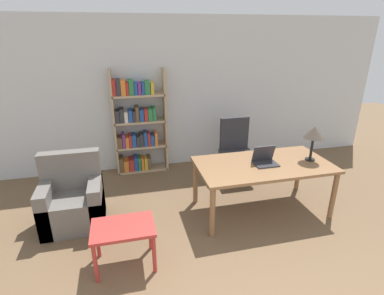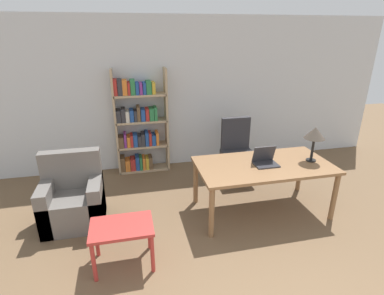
% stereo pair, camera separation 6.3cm
% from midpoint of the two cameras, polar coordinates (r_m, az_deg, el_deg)
% --- Properties ---
extents(wall_back, '(8.00, 0.06, 2.70)m').
position_cam_midpoint_polar(wall_back, '(5.56, -1.64, 10.10)').
color(wall_back, silver).
rests_on(wall_back, ground_plane).
extents(desk, '(1.84, 0.96, 0.73)m').
position_cam_midpoint_polar(desk, '(4.26, 13.87, -4.03)').
color(desk, olive).
rests_on(desk, ground_plane).
extents(laptop, '(0.32, 0.24, 0.25)m').
position_cam_midpoint_polar(laptop, '(4.20, 14.18, -2.42)').
color(laptop, '#2D2D33').
rests_on(laptop, desk).
extents(table_lamp, '(0.28, 0.28, 0.49)m').
position_cam_midpoint_polar(table_lamp, '(4.40, 22.75, 2.39)').
color(table_lamp, black).
rests_on(table_lamp, desk).
extents(office_chair, '(0.55, 0.55, 1.06)m').
position_cam_midpoint_polar(office_chair, '(5.23, 9.01, -0.92)').
color(office_chair, black).
rests_on(office_chair, ground_plane).
extents(side_table_blue, '(0.67, 0.46, 0.50)m').
position_cam_midpoint_polar(side_table_blue, '(3.41, -12.67, -15.38)').
color(side_table_blue, '#B2332D').
rests_on(side_table_blue, ground_plane).
extents(armchair, '(0.77, 0.64, 0.96)m').
position_cam_midpoint_polar(armchair, '(4.32, -21.26, -9.48)').
color(armchair, '#66605B').
rests_on(armchair, ground_plane).
extents(bookshelf, '(0.93, 0.28, 1.86)m').
position_cam_midpoint_polar(bookshelf, '(5.40, -9.85, 3.98)').
color(bookshelf, tan).
rests_on(bookshelf, ground_plane).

